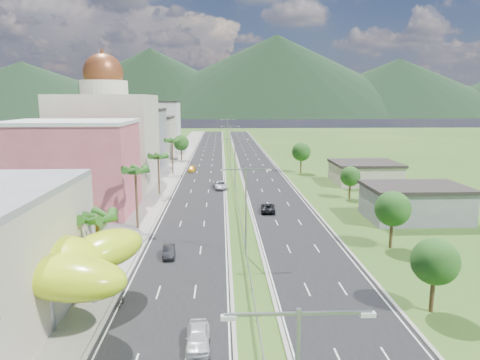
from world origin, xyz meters
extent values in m
plane|color=#2D5119|center=(0.00, 0.00, 0.00)|extent=(500.00, 500.00, 0.00)
cube|color=black|center=(-7.50, 90.00, 0.02)|extent=(11.00, 260.00, 0.04)
cube|color=black|center=(7.50, 90.00, 0.02)|extent=(11.00, 260.00, 0.04)
cube|color=gray|center=(-17.00, 90.00, 0.06)|extent=(7.00, 260.00, 0.12)
cube|color=gray|center=(0.00, 72.00, 0.62)|extent=(0.08, 216.00, 0.28)
cube|color=gray|center=(0.00, 174.00, 0.35)|extent=(0.10, 0.12, 0.70)
cube|color=gray|center=(-1.44, -25.00, 10.80)|extent=(2.88, 0.12, 0.12)
cube|color=gray|center=(1.44, -25.00, 10.80)|extent=(2.88, 0.12, 0.12)
cube|color=silver|center=(-2.72, -25.00, 10.70)|extent=(0.60, 0.25, 0.18)
cube|color=silver|center=(2.72, -25.00, 10.70)|extent=(0.60, 0.25, 0.18)
cylinder|color=gray|center=(0.00, 10.00, 5.50)|extent=(0.20, 0.20, 11.00)
cube|color=gray|center=(-1.44, 10.00, 10.80)|extent=(2.88, 0.12, 0.12)
cube|color=gray|center=(1.44, 10.00, 10.80)|extent=(2.88, 0.12, 0.12)
cube|color=silver|center=(-2.72, 10.00, 10.70)|extent=(0.60, 0.25, 0.18)
cube|color=silver|center=(2.72, 10.00, 10.70)|extent=(0.60, 0.25, 0.18)
cylinder|color=gray|center=(0.00, 50.00, 5.50)|extent=(0.20, 0.20, 11.00)
cube|color=gray|center=(-1.44, 50.00, 10.80)|extent=(2.88, 0.12, 0.12)
cube|color=gray|center=(1.44, 50.00, 10.80)|extent=(2.88, 0.12, 0.12)
cube|color=silver|center=(-2.72, 50.00, 10.70)|extent=(0.60, 0.25, 0.18)
cube|color=silver|center=(2.72, 50.00, 10.70)|extent=(0.60, 0.25, 0.18)
cylinder|color=gray|center=(0.00, 95.00, 5.50)|extent=(0.20, 0.20, 11.00)
cube|color=gray|center=(-1.44, 95.00, 10.80)|extent=(2.88, 0.12, 0.12)
cube|color=gray|center=(1.44, 95.00, 10.80)|extent=(2.88, 0.12, 0.12)
cube|color=silver|center=(-2.72, 95.00, 10.70)|extent=(0.60, 0.25, 0.18)
cube|color=silver|center=(2.72, 95.00, 10.70)|extent=(0.60, 0.25, 0.18)
cylinder|color=gray|center=(0.00, 140.00, 5.50)|extent=(0.20, 0.20, 11.00)
cube|color=gray|center=(-1.44, 140.00, 10.80)|extent=(2.88, 0.12, 0.12)
cube|color=gray|center=(1.44, 140.00, 10.80)|extent=(2.88, 0.12, 0.12)
cube|color=silver|center=(-2.72, 140.00, 10.70)|extent=(0.60, 0.25, 0.18)
cube|color=silver|center=(2.72, 140.00, 10.70)|extent=(0.60, 0.25, 0.18)
cylinder|color=gray|center=(-17.00, -7.00, 2.00)|extent=(0.50, 0.50, 4.00)
cylinder|color=gray|center=(-15.00, -2.00, 2.00)|extent=(0.50, 0.50, 4.00)
cube|color=#C75162|center=(-28.00, 32.00, 7.50)|extent=(20.00, 15.00, 15.00)
cube|color=#BCB29C|center=(-28.00, 55.00, 10.00)|extent=(20.00, 20.00, 20.00)
cylinder|color=#BCB29C|center=(-28.00, 55.00, 21.50)|extent=(10.00, 10.00, 3.00)
sphere|color=brown|center=(-28.00, 55.00, 24.50)|extent=(8.40, 8.40, 8.40)
cube|color=slate|center=(-27.00, 80.00, 8.00)|extent=(16.00, 15.00, 16.00)
cube|color=#B5A795|center=(-27.00, 102.00, 6.50)|extent=(16.00, 15.00, 13.00)
cube|color=silver|center=(-27.00, 125.00, 9.00)|extent=(16.00, 15.00, 18.00)
cube|color=slate|center=(28.00, 25.00, 2.50)|extent=(15.00, 10.00, 5.00)
cube|color=#B5A795|center=(30.00, 55.00, 2.20)|extent=(14.00, 12.00, 4.40)
cylinder|color=#47301C|center=(-15.50, 2.00, 3.75)|extent=(0.36, 0.36, 7.50)
cylinder|color=#47301C|center=(-15.50, 22.00, 4.50)|extent=(0.36, 0.36, 9.00)
cylinder|color=#47301C|center=(-15.50, 45.00, 4.00)|extent=(0.36, 0.36, 8.00)
cylinder|color=#47301C|center=(-15.50, 70.00, 4.40)|extent=(0.36, 0.36, 8.80)
cylinder|color=#47301C|center=(-15.50, 95.00, 2.45)|extent=(0.40, 0.40, 4.90)
sphere|color=#26581B|center=(-15.50, 95.00, 5.60)|extent=(4.90, 4.90, 4.90)
cylinder|color=#47301C|center=(16.00, -5.00, 2.10)|extent=(0.40, 0.40, 4.20)
sphere|color=#26581B|center=(16.00, -5.00, 4.80)|extent=(4.20, 4.20, 4.20)
cylinder|color=#47301C|center=(19.00, 12.00, 2.27)|extent=(0.40, 0.40, 4.55)
sphere|color=#26581B|center=(19.00, 12.00, 5.20)|extent=(4.55, 4.55, 4.55)
cylinder|color=#47301C|center=(22.00, 40.00, 1.92)|extent=(0.40, 0.40, 3.85)
sphere|color=#26581B|center=(22.00, 40.00, 4.40)|extent=(3.85, 3.85, 3.85)
cylinder|color=#47301C|center=(18.00, 70.00, 2.45)|extent=(0.40, 0.40, 4.90)
sphere|color=#26581B|center=(18.00, 70.00, 5.60)|extent=(4.90, 4.90, 4.90)
imported|color=silver|center=(-4.86, -9.69, 0.82)|extent=(1.98, 4.64, 1.56)
imported|color=black|center=(-9.45, 9.94, 0.70)|extent=(1.70, 4.11, 1.32)
imported|color=#B8BBC1|center=(-3.20, 50.23, 0.85)|extent=(3.52, 6.16, 1.62)
imported|color=gold|center=(-10.80, 73.21, 0.69)|extent=(2.03, 4.57, 1.30)
imported|color=black|center=(5.00, 30.62, 0.75)|extent=(2.76, 5.31, 1.43)
imported|color=black|center=(-12.30, -2.86, 0.67)|extent=(0.65, 1.99, 1.26)
camera|label=1|loc=(-2.96, -40.18, 18.94)|focal=32.00mm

